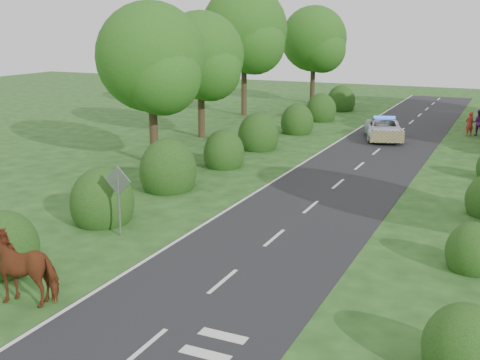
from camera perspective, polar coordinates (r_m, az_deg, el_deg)
The scene contains 13 objects.
ground at distance 17.54m, azimuth -1.64°, elevation -9.64°, with size 120.00×120.00×0.00m, color #204119.
road at distance 31.01m, azimuth 10.80°, elevation 0.92°, with size 6.00×70.00×0.02m, color black.
road_markings at distance 29.49m, azimuth 6.79°, elevation 0.40°, with size 4.96×70.00×0.01m.
hedgerow_left at distance 30.07m, azimuth -2.84°, elevation 2.18°, with size 2.75×50.41×3.00m.
tree_left_a at distance 31.21m, azimuth -8.18°, elevation 11.02°, with size 5.74×5.60×8.38m.
tree_left_b at distance 38.87m, azimuth -3.54°, elevation 11.37°, with size 5.74×5.60×8.07m.
tree_left_c at distance 48.40m, azimuth 0.64°, elevation 13.78°, with size 6.97×6.80×10.22m.
tree_left_d at distance 56.90m, azimuth 7.22°, elevation 12.89°, with size 6.15×6.00×8.89m.
road_sign at distance 21.08m, azimuth -11.47°, elevation -0.95°, with size 1.06×0.08×2.53m.
cow at distance 17.17m, azimuth -19.38°, elevation -8.13°, with size 1.20×2.27×1.61m, color maroon.
police_van at distance 39.77m, azimuth 13.48°, elevation 4.74°, with size 3.54×5.30×1.49m.
pedestrian_red at distance 42.63m, azimuth 20.93°, elevation 4.99°, with size 0.59×0.38×1.60m, color #B42E26.
pedestrian_purple at distance 42.97m, azimuth 21.68°, elevation 5.08°, with size 0.85×0.66×1.74m, color #561B71.
Camera 1 is at (7.17, -14.30, 7.19)m, focal length 45.00 mm.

